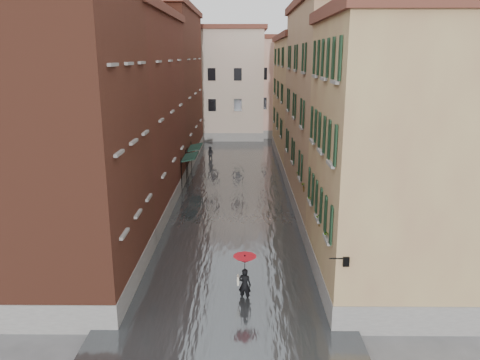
{
  "coord_description": "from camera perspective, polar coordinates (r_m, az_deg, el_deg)",
  "views": [
    {
      "loc": [
        0.7,
        -21.38,
        10.09
      ],
      "look_at": [
        0.48,
        5.2,
        3.0
      ],
      "focal_mm": 35.0,
      "sensor_mm": 36.0,
      "label": 1
    }
  ],
  "objects": [
    {
      "name": "window_planters",
      "position": [
        23.17,
        8.94,
        -1.75
      ],
      "size": [
        0.59,
        10.74,
        0.84
      ],
      "color": "brown",
      "rests_on": "ground"
    },
    {
      "name": "floodwater",
      "position": [
        35.81,
        -0.67,
        -1.27
      ],
      "size": [
        10.0,
        60.0,
        0.2
      ],
      "primitive_type": "cube",
      "color": "#4D5155",
      "rests_on": "ground"
    },
    {
      "name": "building_end_pink",
      "position": [
        61.74,
        5.49,
        11.07
      ],
      "size": [
        10.0,
        9.0,
        12.0
      ],
      "primitive_type": "cube",
      "color": "#D29E94",
      "rests_on": "ground"
    },
    {
      "name": "pedestrian_far",
      "position": [
        46.28,
        -3.61,
        3.22
      ],
      "size": [
        0.84,
        0.75,
        1.44
      ],
      "primitive_type": "imported",
      "rotation": [
        0.0,
        0.0,
        -0.33
      ],
      "color": "black",
      "rests_on": "ground"
    },
    {
      "name": "ground",
      "position": [
        23.65,
        -1.3,
        -10.32
      ],
      "size": [
        120.0,
        120.0,
        0.0
      ],
      "primitive_type": "plane",
      "color": "#5A5A5C",
      "rests_on": "ground"
    },
    {
      "name": "building_right_mid",
      "position": [
        31.23,
        12.22,
        8.0
      ],
      "size": [
        6.0,
        14.0,
        13.0
      ],
      "primitive_type": "cube",
      "color": "tan",
      "rests_on": "ground"
    },
    {
      "name": "building_right_far",
      "position": [
        46.02,
        8.45,
        9.37
      ],
      "size": [
        6.0,
        16.0,
        11.5
      ],
      "primitive_type": "cube",
      "color": "#A37654",
      "rests_on": "ground"
    },
    {
      "name": "pedestrian_main",
      "position": [
        19.91,
        0.57,
        -11.22
      ],
      "size": [
        1.0,
        1.0,
        2.06
      ],
      "color": "black",
      "rests_on": "ground"
    },
    {
      "name": "building_left_far",
      "position": [
        46.13,
        -9.31,
        10.9
      ],
      "size": [
        6.0,
        16.0,
        14.0
      ],
      "primitive_type": "cube",
      "color": "brown",
      "rests_on": "ground"
    },
    {
      "name": "building_left_mid",
      "position": [
        31.57,
        -13.77,
        7.52
      ],
      "size": [
        6.0,
        14.0,
        12.5
      ],
      "primitive_type": "cube",
      "color": "#56211B",
      "rests_on": "ground"
    },
    {
      "name": "building_end_cream",
      "position": [
        59.6,
        -3.16,
        11.46
      ],
      "size": [
        12.0,
        9.0,
        13.0
      ],
      "primitive_type": "cube",
      "color": "#B6A790",
      "rests_on": "ground"
    },
    {
      "name": "awning_near",
      "position": [
        36.29,
        -6.17,
        2.72
      ],
      "size": [
        1.09,
        2.98,
        2.8
      ],
      "color": "#142D23",
      "rests_on": "ground"
    },
    {
      "name": "wall_lantern",
      "position": [
        17.32,
        12.71,
        -9.61
      ],
      "size": [
        0.71,
        0.22,
        0.35
      ],
      "color": "black",
      "rests_on": "ground"
    },
    {
      "name": "awning_far",
      "position": [
        40.03,
        -5.56,
        3.88
      ],
      "size": [
        1.09,
        2.97,
        2.8
      ],
      "color": "#142D23",
      "rests_on": "ground"
    },
    {
      "name": "building_left_near",
      "position": [
        21.16,
        -20.94,
        4.18
      ],
      "size": [
        6.0,
        8.0,
        13.0
      ],
      "primitive_type": "cube",
      "color": "brown",
      "rests_on": "ground"
    },
    {
      "name": "building_right_near",
      "position": [
        20.83,
        18.07,
        2.16
      ],
      "size": [
        6.0,
        8.0,
        11.5
      ],
      "primitive_type": "cube",
      "color": "#A37654",
      "rests_on": "ground"
    }
  ]
}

